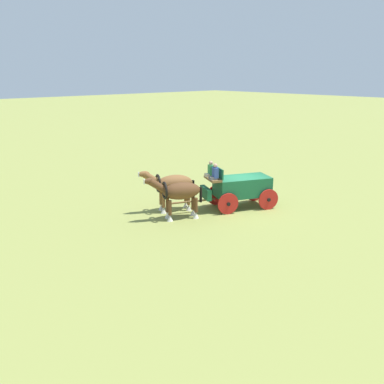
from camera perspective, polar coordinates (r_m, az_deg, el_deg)
ground_plane at (r=22.78m, az=6.99°, el=-2.12°), size 220.00×220.00×0.00m
show_wagon at (r=22.37m, az=6.71°, el=0.71°), size 5.73×3.25×2.68m
draft_horse_near at (r=20.47m, az=-1.88°, el=-0.07°), size 2.89×1.71×2.27m
draft_horse_off at (r=21.66m, az=-2.82°, el=0.99°), size 2.94×1.76×2.32m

